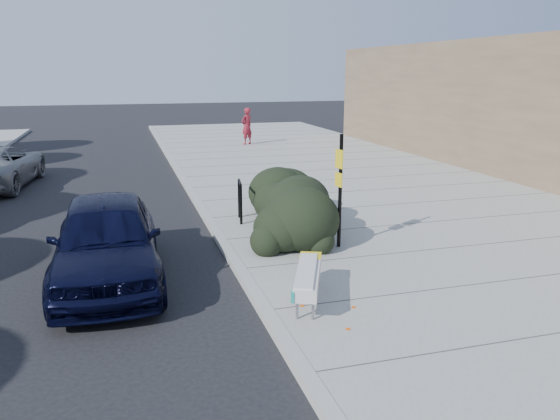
{
  "coord_description": "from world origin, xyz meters",
  "views": [
    {
      "loc": [
        -2.12,
        -9.96,
        3.95
      ],
      "look_at": [
        1.13,
        1.1,
        1.0
      ],
      "focal_mm": 35.0,
      "sensor_mm": 36.0,
      "label": 1
    }
  ],
  "objects": [
    {
      "name": "ground",
      "position": [
        0.0,
        0.0,
        0.0
      ],
      "size": [
        120.0,
        120.0,
        0.0
      ],
      "primitive_type": "plane",
      "color": "black",
      "rests_on": "ground"
    },
    {
      "name": "sign_post",
      "position": [
        2.38,
        0.77,
        1.57
      ],
      "size": [
        0.11,
        0.29,
        2.5
      ],
      "rotation": [
        0.0,
        0.0,
        0.16
      ],
      "color": "black",
      "rests_on": "sidewalk_near"
    },
    {
      "name": "pedestrian",
      "position": [
        4.36,
        18.37,
        1.11
      ],
      "size": [
        0.84,
        0.76,
        1.92
      ],
      "primitive_type": "imported",
      "rotation": [
        0.0,
        0.0,
        3.7
      ],
      "color": "maroon",
      "rests_on": "sidewalk_near"
    },
    {
      "name": "sedan_navy",
      "position": [
        -2.5,
        0.5,
        0.83
      ],
      "size": [
        1.99,
        4.88,
        1.66
      ],
      "primitive_type": "imported",
      "rotation": [
        0.0,
        0.0,
        -0.01
      ],
      "color": "black",
      "rests_on": "ground"
    },
    {
      "name": "hedge",
      "position": [
        1.66,
        2.5,
        0.93
      ],
      "size": [
        2.74,
        4.43,
        1.55
      ],
      "primitive_type": "ellipsoid",
      "rotation": [
        0.0,
        0.0,
        -0.17
      ],
      "color": "black",
      "rests_on": "sidewalk_near"
    },
    {
      "name": "curb_near",
      "position": [
        0.0,
        5.0,
        0.08
      ],
      "size": [
        0.22,
        50.0,
        0.17
      ],
      "primitive_type": "cube",
      "color": "#9E9E99",
      "rests_on": "ground"
    },
    {
      "name": "sidewalk_near",
      "position": [
        5.6,
        5.0,
        0.07
      ],
      "size": [
        11.2,
        50.0,
        0.15
      ],
      "primitive_type": "cube",
      "color": "gray",
      "rests_on": "ground"
    },
    {
      "name": "bench",
      "position": [
        0.76,
        -1.83,
        0.6
      ],
      "size": [
        1.09,
        1.88,
        0.57
      ],
      "rotation": [
        0.0,
        0.0,
        -0.4
      ],
      "color": "gray",
      "rests_on": "sidewalk_near"
    },
    {
      "name": "bike_rack",
      "position": [
        0.75,
        3.5,
        0.79
      ],
      "size": [
        0.16,
        0.72,
        1.06
      ],
      "rotation": [
        0.0,
        0.0,
        -0.14
      ],
      "color": "black",
      "rests_on": "sidewalk_near"
    }
  ]
}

